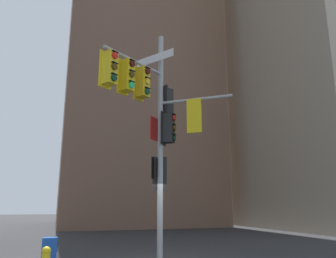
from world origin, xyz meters
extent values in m
cube|color=tan|center=(19.10, 10.89, 20.20)|extent=(13.15, 13.15, 40.41)
cube|color=brown|center=(3.94, 21.56, 21.97)|extent=(13.91, 13.91, 43.94)
cylinder|color=#9EA0A3|center=(0.00, 0.00, 3.90)|extent=(0.19, 0.19, 7.79)
cylinder|color=#9EA0A3|center=(-1.10, -0.74, 6.34)|extent=(2.26, 1.57, 0.10)
cylinder|color=#9EA0A3|center=(0.97, -0.77, 5.26)|extent=(2.00, 1.62, 0.10)
cube|color=gold|center=(-0.88, -0.36, 5.74)|extent=(0.41, 0.29, 1.14)
cube|color=gold|center=(-0.77, -0.52, 5.74)|extent=(0.47, 0.47, 1.00)
cylinder|color=#360605|center=(-0.66, -0.69, 6.09)|extent=(0.20, 0.16, 0.20)
cube|color=black|center=(-0.66, -0.69, 6.21)|extent=(0.22, 0.18, 0.02)
cylinder|color=yellow|center=(-0.66, -0.69, 5.74)|extent=(0.20, 0.16, 0.20)
cube|color=black|center=(-0.66, -0.69, 5.86)|extent=(0.22, 0.18, 0.02)
cylinder|color=#06311C|center=(-0.66, -0.69, 5.39)|extent=(0.20, 0.16, 0.20)
cube|color=black|center=(-0.66, -0.69, 5.51)|extent=(0.22, 0.18, 0.02)
cube|color=yellow|center=(-1.48, -0.77, 5.74)|extent=(0.41, 0.29, 1.14)
cube|color=yellow|center=(-1.38, -0.93, 5.74)|extent=(0.47, 0.47, 1.00)
cylinder|color=#360605|center=(-1.27, -1.10, 6.09)|extent=(0.20, 0.16, 0.20)
cube|color=black|center=(-1.26, -1.10, 6.21)|extent=(0.22, 0.18, 0.02)
cylinder|color=#3C2C06|center=(-1.27, -1.10, 5.74)|extent=(0.20, 0.16, 0.20)
cube|color=black|center=(-1.26, -1.10, 5.86)|extent=(0.22, 0.18, 0.02)
cylinder|color=#19C672|center=(-1.27, -1.10, 5.39)|extent=(0.20, 0.16, 0.20)
cube|color=black|center=(-1.26, -1.10, 5.51)|extent=(0.22, 0.18, 0.02)
cube|color=yellow|center=(-2.09, -1.18, 5.74)|extent=(0.41, 0.29, 1.14)
cube|color=yellow|center=(-1.98, -1.34, 5.74)|extent=(0.47, 0.47, 1.00)
cylinder|color=red|center=(-1.87, -1.51, 6.09)|extent=(0.20, 0.16, 0.20)
cube|color=black|center=(-1.87, -1.51, 6.21)|extent=(0.22, 0.18, 0.02)
cylinder|color=#3C2C06|center=(-1.87, -1.51, 5.74)|extent=(0.20, 0.16, 0.20)
cube|color=black|center=(-1.87, -1.51, 5.86)|extent=(0.22, 0.18, 0.02)
cylinder|color=#06311C|center=(-1.87, -1.51, 5.39)|extent=(0.20, 0.16, 0.20)
cube|color=black|center=(-1.87, -1.51, 5.51)|extent=(0.22, 0.18, 0.02)
cube|color=yellow|center=(0.85, -0.92, 4.66)|extent=(0.39, 0.32, 1.14)
cube|color=yellow|center=(0.97, -0.77, 4.66)|extent=(0.48, 0.48, 1.00)
cylinder|color=#360605|center=(1.09, -0.61, 5.01)|extent=(0.19, 0.17, 0.20)
cube|color=black|center=(1.10, -0.61, 5.13)|extent=(0.22, 0.19, 0.02)
cylinder|color=#3C2C06|center=(1.09, -0.61, 4.66)|extent=(0.19, 0.17, 0.20)
cube|color=black|center=(1.10, -0.61, 4.78)|extent=(0.22, 0.19, 0.02)
cylinder|color=#19C672|center=(1.09, -0.61, 4.31)|extent=(0.19, 0.17, 0.20)
cube|color=black|center=(1.10, -0.61, 4.43)|extent=(0.22, 0.19, 0.02)
cube|color=black|center=(0.08, -0.06, 4.35)|extent=(0.31, 0.40, 1.14)
cube|color=black|center=(0.24, -0.17, 4.35)|extent=(0.48, 0.48, 1.00)
cylinder|color=red|center=(0.40, -0.29, 4.70)|extent=(0.17, 0.20, 0.20)
cube|color=black|center=(0.40, -0.29, 4.82)|extent=(0.19, 0.22, 0.02)
cylinder|color=#3C2C06|center=(0.40, -0.29, 4.35)|extent=(0.17, 0.20, 0.20)
cube|color=black|center=(0.40, -0.29, 4.47)|extent=(0.19, 0.22, 0.02)
cylinder|color=#06311C|center=(0.40, -0.29, 4.00)|extent=(0.17, 0.20, 0.20)
cube|color=black|center=(0.40, -0.29, 4.12)|extent=(0.19, 0.22, 0.02)
cube|color=black|center=(0.01, 0.10, 2.84)|extent=(0.48, 0.07, 1.14)
cube|color=black|center=(0.03, 0.29, 2.84)|extent=(0.37, 0.37, 1.00)
cylinder|color=#360605|center=(0.05, 0.49, 3.19)|extent=(0.20, 0.08, 0.20)
cube|color=black|center=(0.05, 0.50, 3.31)|extent=(0.23, 0.09, 0.02)
cylinder|color=#3C2C06|center=(0.05, 0.49, 2.84)|extent=(0.20, 0.08, 0.20)
cube|color=black|center=(0.05, 0.50, 2.96)|extent=(0.23, 0.09, 0.02)
cylinder|color=#19C672|center=(0.05, 0.49, 2.49)|extent=(0.20, 0.08, 0.20)
cube|color=black|center=(0.05, 0.50, 2.61)|extent=(0.23, 0.09, 0.02)
cube|color=black|center=(0.09, 0.04, 5.35)|extent=(0.23, 0.45, 1.14)
cube|color=black|center=(0.27, 0.12, 5.35)|extent=(0.45, 0.45, 1.00)
cylinder|color=red|center=(0.45, 0.21, 5.70)|extent=(0.14, 0.21, 0.20)
cube|color=black|center=(0.45, 0.21, 5.82)|extent=(0.16, 0.23, 0.02)
cylinder|color=#3C2C06|center=(0.45, 0.21, 5.35)|extent=(0.14, 0.21, 0.20)
cube|color=black|center=(0.45, 0.21, 5.47)|extent=(0.16, 0.23, 0.02)
cylinder|color=#06311C|center=(0.45, 0.21, 5.00)|extent=(0.14, 0.21, 0.20)
cube|color=black|center=(0.45, 0.21, 5.12)|extent=(0.16, 0.23, 0.02)
cube|color=white|center=(-0.29, -0.19, 6.82)|extent=(0.93, 1.38, 0.28)
cube|color=#19479E|center=(-0.29, -0.19, 6.82)|extent=(0.90, 1.34, 0.24)
cube|color=red|center=(-0.16, 0.15, 4.37)|extent=(0.45, 0.48, 0.80)
cube|color=white|center=(-0.16, 0.15, 4.37)|extent=(0.42, 0.45, 0.76)
cube|color=black|center=(-0.19, 0.11, 3.02)|extent=(0.32, 0.52, 0.72)
cube|color=white|center=(-0.19, 0.11, 3.02)|extent=(0.29, 0.49, 0.68)
sphere|color=yellow|center=(-3.35, -0.76, 0.65)|extent=(0.23, 0.23, 0.23)
cube|color=#194CB2|center=(-3.29, 0.80, 0.43)|extent=(0.44, 0.36, 0.85)
cube|color=black|center=(-3.06, 0.80, 0.60)|extent=(0.01, 0.29, 0.31)
camera|label=1|loc=(-3.23, -10.39, 1.84)|focal=35.10mm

